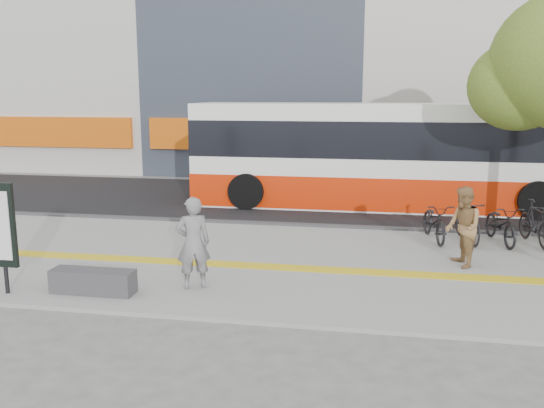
% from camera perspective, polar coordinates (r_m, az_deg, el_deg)
% --- Properties ---
extents(ground, '(120.00, 120.00, 0.00)m').
position_cam_1_polar(ground, '(11.65, -3.09, -8.03)').
color(ground, '#5E5E5A').
rests_on(ground, ground).
extents(sidewalk, '(40.00, 7.00, 0.08)m').
position_cam_1_polar(sidewalk, '(13.03, -1.58, -5.74)').
color(sidewalk, gray).
rests_on(sidewalk, ground).
extents(tactile_strip, '(40.00, 0.45, 0.01)m').
position_cam_1_polar(tactile_strip, '(12.55, -2.04, -6.19)').
color(tactile_strip, yellow).
rests_on(tactile_strip, sidewalk).
extents(street, '(40.00, 8.00, 0.06)m').
position_cam_1_polar(street, '(20.23, 2.75, 0.31)').
color(street, black).
rests_on(street, ground).
extents(curb, '(40.00, 0.25, 0.14)m').
position_cam_1_polar(curb, '(16.35, 0.92, -2.14)').
color(curb, '#3A3A3D').
rests_on(curb, ground).
extents(bench, '(1.60, 0.45, 0.45)m').
position_cam_1_polar(bench, '(11.37, -17.51, -7.41)').
color(bench, '#3A3A3D').
rests_on(bench, sidewalk).
extents(signboard, '(0.55, 0.10, 2.20)m').
position_cam_1_polar(signboard, '(11.68, -25.49, -2.10)').
color(signboard, black).
rests_on(signboard, sidewalk).
extents(bus, '(12.81, 3.04, 3.41)m').
position_cam_1_polar(bus, '(19.33, 11.37, 4.50)').
color(bus, white).
rests_on(bus, street).
extents(bicycle_row, '(4.21, 1.97, 1.10)m').
position_cam_1_polar(bicycle_row, '(15.39, 22.00, -1.79)').
color(bicycle_row, black).
rests_on(bicycle_row, sidewalk).
extents(seated_woman, '(0.78, 0.67, 1.81)m').
position_cam_1_polar(seated_woman, '(11.03, -7.91, -3.89)').
color(seated_woman, black).
rests_on(seated_woman, sidewalk).
extents(pedestrian_tan, '(0.84, 0.98, 1.76)m').
position_cam_1_polar(pedestrian_tan, '(12.97, 18.60, -2.20)').
color(pedestrian_tan, '#987245').
rests_on(pedestrian_tan, sidewalk).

